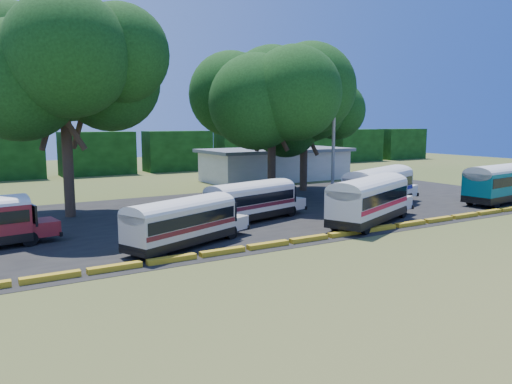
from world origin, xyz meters
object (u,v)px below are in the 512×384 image
bus_cream_west (183,220)px  bus_teal (503,181)px  bus_white_red (370,198)px  tree_west (63,64)px

bus_cream_west → bus_teal: (31.23, 0.20, 0.38)m
bus_white_red → bus_cream_west: bearing=153.7°
bus_teal → tree_west: tree_west is taller
bus_white_red → bus_teal: 17.16m
bus_white_red → tree_west: (-17.91, 14.25, 9.70)m
bus_white_red → tree_west: size_ratio=0.66×
bus_teal → tree_west: 38.72m
bus_white_red → bus_teal: (17.13, 0.89, 0.09)m
bus_white_red → tree_west: tree_west is taller
tree_west → bus_white_red: bearing=-38.5°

